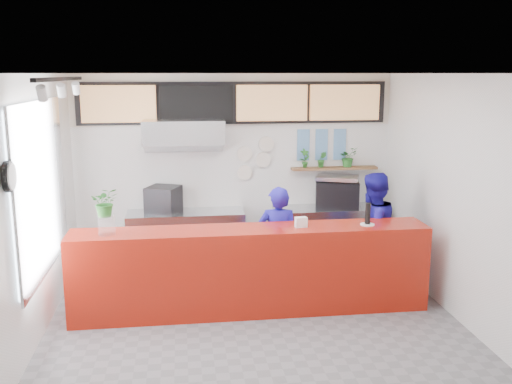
% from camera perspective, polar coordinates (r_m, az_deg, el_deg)
% --- Properties ---
extents(floor, '(5.00, 5.00, 0.00)m').
position_cam_1_polar(floor, '(7.14, -0.06, -13.06)').
color(floor, slate).
rests_on(floor, ground).
extents(ceiling, '(5.00, 5.00, 0.00)m').
position_cam_1_polar(ceiling, '(6.48, -0.06, 11.79)').
color(ceiling, silver).
extents(wall_back, '(5.00, 0.00, 5.00)m').
position_cam_1_polar(wall_back, '(9.09, -2.12, 2.28)').
color(wall_back, white).
rests_on(wall_back, ground).
extents(wall_left, '(0.00, 5.00, 5.00)m').
position_cam_1_polar(wall_left, '(6.80, -21.45, -1.78)').
color(wall_left, white).
rests_on(wall_left, ground).
extents(wall_right, '(0.00, 5.00, 5.00)m').
position_cam_1_polar(wall_right, '(7.40, 19.52, -0.60)').
color(wall_right, white).
rests_on(wall_right, ground).
extents(service_counter, '(4.50, 0.60, 1.10)m').
position_cam_1_polar(service_counter, '(7.30, -0.47, -7.82)').
color(service_counter, '#9D180B').
rests_on(service_counter, ground).
extents(cream_band, '(5.00, 0.02, 0.80)m').
position_cam_1_polar(cream_band, '(8.96, -2.17, 9.22)').
color(cream_band, beige).
rests_on(cream_band, wall_back).
extents(prep_bench, '(1.80, 0.60, 0.90)m').
position_cam_1_polar(prep_bench, '(8.99, -6.98, -4.77)').
color(prep_bench, '#B2B5BA').
rests_on(prep_bench, ground).
extents(panini_oven, '(0.59, 0.59, 0.41)m').
position_cam_1_polar(panini_oven, '(8.83, -9.24, -0.76)').
color(panini_oven, black).
rests_on(panini_oven, prep_bench).
extents(extraction_hood, '(1.20, 0.70, 0.35)m').
position_cam_1_polar(extraction_hood, '(8.62, -7.26, 6.04)').
color(extraction_hood, '#B2B5BA').
rests_on(extraction_hood, ceiling).
extents(hood_lip, '(1.20, 0.69, 0.31)m').
position_cam_1_polar(hood_lip, '(8.64, -7.23, 4.72)').
color(hood_lip, '#B2B5BA').
rests_on(hood_lip, ceiling).
extents(right_bench, '(1.80, 0.60, 0.90)m').
position_cam_1_polar(right_bench, '(9.29, 7.38, -4.23)').
color(right_bench, '#B2B5BA').
rests_on(right_bench, ground).
extents(espresso_machine, '(0.76, 0.61, 0.43)m').
position_cam_1_polar(espresso_machine, '(9.16, 8.09, -0.20)').
color(espresso_machine, black).
rests_on(espresso_machine, right_bench).
extents(espresso_tray, '(0.77, 0.65, 0.06)m').
position_cam_1_polar(espresso_tray, '(9.11, 8.14, 1.43)').
color(espresso_tray, silver).
rests_on(espresso_tray, espresso_machine).
extents(herb_shelf, '(1.40, 0.18, 0.04)m').
position_cam_1_polar(herb_shelf, '(9.28, 7.83, 2.38)').
color(herb_shelf, brown).
rests_on(herb_shelf, wall_back).
extents(menu_board_far_left, '(1.10, 0.10, 0.55)m').
position_cam_1_polar(menu_board_far_left, '(8.86, -13.56, 8.56)').
color(menu_board_far_left, tan).
rests_on(menu_board_far_left, wall_back).
extents(menu_board_mid_left, '(1.10, 0.10, 0.55)m').
position_cam_1_polar(menu_board_mid_left, '(8.82, -5.96, 8.80)').
color(menu_board_mid_left, black).
rests_on(menu_board_mid_left, wall_back).
extents(menu_board_mid_right, '(1.10, 0.10, 0.55)m').
position_cam_1_polar(menu_board_mid_right, '(8.93, 1.59, 8.90)').
color(menu_board_mid_right, tan).
rests_on(menu_board_mid_right, wall_back).
extents(menu_board_far_right, '(1.10, 0.10, 0.55)m').
position_cam_1_polar(menu_board_far_right, '(9.18, 8.84, 8.84)').
color(menu_board_far_right, tan).
rests_on(menu_board_far_right, wall_back).
extents(soffit, '(4.80, 0.04, 0.65)m').
position_cam_1_polar(soffit, '(8.94, -2.15, 8.90)').
color(soffit, black).
rests_on(soffit, wall_back).
extents(window_pane, '(0.04, 2.20, 1.90)m').
position_cam_1_polar(window_pane, '(7.04, -20.76, 0.37)').
color(window_pane, silver).
rests_on(window_pane, wall_left).
extents(window_frame, '(0.03, 2.30, 2.00)m').
position_cam_1_polar(window_frame, '(7.03, -20.60, 0.38)').
color(window_frame, '#B2B5BA').
rests_on(window_frame, wall_left).
extents(wall_clock_rim, '(0.05, 0.30, 0.30)m').
position_cam_1_polar(wall_clock_rim, '(5.83, -23.52, 1.43)').
color(wall_clock_rim, black).
rests_on(wall_clock_rim, wall_left).
extents(wall_clock_face, '(0.02, 0.26, 0.26)m').
position_cam_1_polar(wall_clock_face, '(5.82, -23.24, 1.44)').
color(wall_clock_face, white).
rests_on(wall_clock_face, wall_left).
extents(track_rail, '(0.05, 2.40, 0.04)m').
position_cam_1_polar(track_rail, '(6.55, -18.95, 10.64)').
color(track_rail, black).
rests_on(track_rail, ceiling).
extents(dec_plate_a, '(0.24, 0.03, 0.24)m').
position_cam_1_polar(dec_plate_a, '(9.04, -1.16, 3.84)').
color(dec_plate_a, silver).
rests_on(dec_plate_a, wall_back).
extents(dec_plate_b, '(0.24, 0.03, 0.24)m').
position_cam_1_polar(dec_plate_b, '(9.09, 0.72, 3.25)').
color(dec_plate_b, silver).
rests_on(dec_plate_b, wall_back).
extents(dec_plate_c, '(0.24, 0.03, 0.24)m').
position_cam_1_polar(dec_plate_c, '(9.08, -1.16, 1.96)').
color(dec_plate_c, silver).
rests_on(dec_plate_c, wall_back).
extents(dec_plate_d, '(0.24, 0.03, 0.24)m').
position_cam_1_polar(dec_plate_d, '(9.06, 1.04, 4.82)').
color(dec_plate_d, silver).
rests_on(dec_plate_d, wall_back).
extents(photo_frame_a, '(0.20, 0.02, 0.25)m').
position_cam_1_polar(photo_frame_a, '(9.17, 4.76, 5.49)').
color(photo_frame_a, '#598CBF').
rests_on(photo_frame_a, wall_back).
extents(photo_frame_b, '(0.20, 0.02, 0.25)m').
position_cam_1_polar(photo_frame_b, '(9.24, 6.59, 5.50)').
color(photo_frame_b, '#598CBF').
rests_on(photo_frame_b, wall_back).
extents(photo_frame_c, '(0.20, 0.02, 0.25)m').
position_cam_1_polar(photo_frame_c, '(9.31, 8.39, 5.50)').
color(photo_frame_c, '#598CBF').
rests_on(photo_frame_c, wall_back).
extents(photo_frame_d, '(0.20, 0.02, 0.25)m').
position_cam_1_polar(photo_frame_d, '(9.20, 4.73, 3.94)').
color(photo_frame_d, '#598CBF').
rests_on(photo_frame_d, wall_back).
extents(photo_frame_e, '(0.20, 0.02, 0.25)m').
position_cam_1_polar(photo_frame_e, '(9.27, 6.55, 3.96)').
color(photo_frame_e, '#598CBF').
rests_on(photo_frame_e, wall_back).
extents(photo_frame_f, '(0.20, 0.02, 0.25)m').
position_cam_1_polar(photo_frame_f, '(9.34, 8.34, 3.98)').
color(photo_frame_f, '#598CBF').
rests_on(photo_frame_f, wall_back).
extents(staff_center, '(0.61, 0.44, 1.53)m').
position_cam_1_polar(staff_center, '(7.73, 2.20, -5.03)').
color(staff_center, '#1C1595').
rests_on(staff_center, ground).
extents(staff_right, '(1.02, 0.95, 1.67)m').
position_cam_1_polar(staff_right, '(8.12, 11.50, -3.92)').
color(staff_right, '#1C1595').
rests_on(staff_right, ground).
extents(herb_a, '(0.19, 0.16, 0.31)m').
position_cam_1_polar(herb_a, '(9.13, 4.90, 3.39)').
color(herb_a, '#276C25').
rests_on(herb_a, herb_shelf).
extents(herb_b, '(0.16, 0.14, 0.26)m').
position_cam_1_polar(herb_b, '(9.20, 6.62, 3.26)').
color(herb_b, '#276C25').
rests_on(herb_b, herb_shelf).
extents(herb_c, '(0.36, 0.34, 0.31)m').
position_cam_1_polar(herb_c, '(9.31, 9.18, 3.47)').
color(herb_c, '#276C25').
rests_on(herb_c, herb_shelf).
extents(glass_vase, '(0.23, 0.23, 0.25)m').
position_cam_1_polar(glass_vase, '(7.07, -14.72, -3.15)').
color(glass_vase, white).
rests_on(glass_vase, service_counter).
extents(basil_vase, '(0.36, 0.32, 0.35)m').
position_cam_1_polar(basil_vase, '(7.01, -14.84, -1.00)').
color(basil_vase, '#276C25').
rests_on(basil_vase, glass_vase).
extents(napkin_holder, '(0.16, 0.11, 0.13)m').
position_cam_1_polar(napkin_holder, '(7.20, 4.53, -3.03)').
color(napkin_holder, white).
rests_on(napkin_holder, service_counter).
extents(white_plate, '(0.23, 0.23, 0.01)m').
position_cam_1_polar(white_plate, '(7.43, 11.07, -3.21)').
color(white_plate, white).
rests_on(white_plate, service_counter).
extents(pepper_mill, '(0.07, 0.07, 0.27)m').
position_cam_1_polar(pepper_mill, '(7.39, 11.12, -2.12)').
color(pepper_mill, black).
rests_on(pepper_mill, white_plate).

